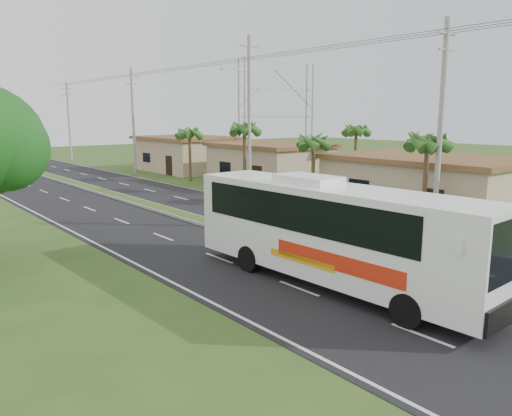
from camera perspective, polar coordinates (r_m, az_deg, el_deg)
ground at (r=20.69m, az=11.96°, el=-6.97°), size 180.00×180.00×0.00m
road_asphalt at (r=36.32m, az=-13.32°, el=0.54°), size 14.00×160.00×0.02m
median_strip at (r=36.30m, az=-13.33°, el=0.68°), size 1.20×160.00×0.18m
lane_edge_left at (r=34.01m, az=-23.51°, el=-0.75°), size 0.12×160.00×0.01m
lane_edge_right at (r=39.64m, az=-4.59°, el=1.60°), size 0.12×160.00×0.01m
shop_near at (r=34.96m, az=18.93°, el=2.80°), size 8.60×12.60×3.52m
shop_mid at (r=45.41m, az=1.55°, el=5.13°), size 7.60×10.60×3.67m
shop_far at (r=56.72m, az=-7.76°, el=6.19°), size 8.60×11.60×3.82m
palm_verge_a at (r=28.89m, az=19.02°, el=7.19°), size 2.40×2.40×5.45m
palm_verge_b at (r=34.81m, az=6.61°, el=7.54°), size 2.40×2.40×5.05m
palm_verge_c at (r=39.61m, az=-1.34°, el=9.07°), size 2.40×2.40×5.85m
palm_verge_d at (r=47.32m, az=-7.63°, el=8.53°), size 2.40×2.40×5.25m
palm_behind_shop at (r=42.82m, az=11.39°, el=8.72°), size 2.40×2.40×5.65m
utility_pole_a at (r=27.91m, az=20.34°, el=8.93°), size 1.60×0.28×11.00m
utility_pole_b at (r=38.60m, az=-0.81°, el=10.71°), size 3.20×0.28×12.00m
utility_pole_c at (r=55.70m, az=-13.85°, el=9.76°), size 1.60×0.28×11.00m
utility_pole_d at (r=74.26m, az=-20.59°, el=9.33°), size 1.60×0.28×10.50m
billboard_lattice at (r=56.50m, az=2.46°, el=11.23°), size 10.18×1.18×12.07m
coach_bus_main at (r=18.15m, az=8.58°, el=-2.22°), size 3.00×12.32×3.95m
motorcyclist at (r=21.90m, az=2.66°, el=-3.63°), size 1.87×0.76×2.22m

